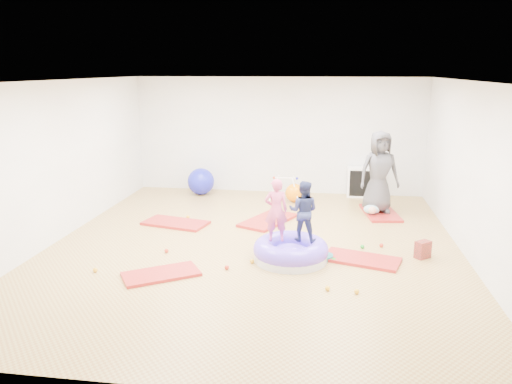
# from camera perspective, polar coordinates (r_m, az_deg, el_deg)

# --- Properties ---
(room) EXTENTS (7.01, 8.01, 2.81)m
(room) POSITION_cam_1_polar(r_m,az_deg,el_deg) (8.29, -0.30, 2.86)
(room) COLOR tan
(room) RESTS_ON ground
(gym_mat_front_left) EXTENTS (1.23, 1.07, 0.05)m
(gym_mat_front_left) POSITION_cam_1_polar(r_m,az_deg,el_deg) (7.64, -10.80, -9.20)
(gym_mat_front_left) COLOR maroon
(gym_mat_front_left) RESTS_ON ground
(gym_mat_mid_left) EXTENTS (1.36, 0.90, 0.05)m
(gym_mat_mid_left) POSITION_cam_1_polar(r_m,az_deg,el_deg) (9.99, -9.18, -3.52)
(gym_mat_mid_left) COLOR maroon
(gym_mat_mid_left) RESTS_ON ground
(gym_mat_center_back) EXTENTS (1.16, 1.47, 0.05)m
(gym_mat_center_back) POSITION_cam_1_polar(r_m,az_deg,el_deg) (10.03, 1.40, -3.25)
(gym_mat_center_back) COLOR maroon
(gym_mat_center_back) RESTS_ON ground
(gym_mat_right) EXTENTS (1.31, 0.91, 0.05)m
(gym_mat_right) POSITION_cam_1_polar(r_m,az_deg,el_deg) (8.23, 11.96, -7.53)
(gym_mat_right) COLOR maroon
(gym_mat_right) RESTS_ON ground
(gym_mat_rear_right) EXTENTS (0.82, 1.35, 0.05)m
(gym_mat_rear_right) POSITION_cam_1_polar(r_m,az_deg,el_deg) (10.86, 14.01, -2.33)
(gym_mat_rear_right) COLOR maroon
(gym_mat_rear_right) RESTS_ON ground
(inflatable_cushion) EXTENTS (1.21, 1.21, 0.38)m
(inflatable_cushion) POSITION_cam_1_polar(r_m,az_deg,el_deg) (8.05, 3.99, -6.79)
(inflatable_cushion) COLOR silver
(inflatable_cushion) RESTS_ON ground
(child_pink) EXTENTS (0.41, 0.31, 1.02)m
(child_pink) POSITION_cam_1_polar(r_m,az_deg,el_deg) (7.90, 2.31, -1.73)
(child_pink) COLOR #D74F7E
(child_pink) RESTS_ON inflatable_cushion
(child_navy) EXTENTS (0.53, 0.44, 0.98)m
(child_navy) POSITION_cam_1_polar(r_m,az_deg,el_deg) (7.94, 5.44, -1.84)
(child_navy) COLOR navy
(child_navy) RESTS_ON inflatable_cushion
(adult_caregiver) EXTENTS (0.95, 0.74, 1.71)m
(adult_caregiver) POSITION_cam_1_polar(r_m,az_deg,el_deg) (10.66, 13.89, 2.25)
(adult_caregiver) COLOR #414045
(adult_caregiver) RESTS_ON gym_mat_rear_right
(infant) EXTENTS (0.33, 0.34, 0.20)m
(infant) POSITION_cam_1_polar(r_m,az_deg,el_deg) (10.60, 13.09, -1.96)
(infant) COLOR #97BFCC
(infant) RESTS_ON gym_mat_rear_right
(ball_pit_balls) EXTENTS (4.46, 3.14, 0.07)m
(ball_pit_balls) POSITION_cam_1_polar(r_m,az_deg,el_deg) (8.10, 1.25, -7.49)
(ball_pit_balls) COLOR red
(ball_pit_balls) RESTS_ON ground
(exercise_ball_blue) EXTENTS (0.65, 0.65, 0.65)m
(exercise_ball_blue) POSITION_cam_1_polar(r_m,az_deg,el_deg) (12.18, -6.31, 1.21)
(exercise_ball_blue) COLOR #1A1EC6
(exercise_ball_blue) RESTS_ON ground
(exercise_ball_orange) EXTENTS (0.43, 0.43, 0.43)m
(exercise_ball_orange) POSITION_cam_1_polar(r_m,az_deg,el_deg) (11.49, 4.42, -0.09)
(exercise_ball_orange) COLOR orange
(exercise_ball_orange) RESTS_ON ground
(infant_play_gym) EXTENTS (0.72, 0.68, 0.55)m
(infant_play_gym) POSITION_cam_1_polar(r_m,az_deg,el_deg) (11.56, 3.37, 0.79)
(infant_play_gym) COLOR white
(infant_play_gym) RESTS_ON ground
(cube_shelf) EXTENTS (0.71, 0.35, 0.71)m
(cube_shelf) POSITION_cam_1_polar(r_m,az_deg,el_deg) (12.15, 12.05, 1.11)
(cube_shelf) COLOR white
(cube_shelf) RESTS_ON ground
(balance_disc) EXTENTS (0.32, 0.32, 0.07)m
(balance_disc) POSITION_cam_1_polar(r_m,az_deg,el_deg) (8.20, 7.67, -7.34)
(balance_disc) COLOR #167176
(balance_disc) RESTS_ON ground
(backpack) EXTENTS (0.29, 0.27, 0.29)m
(backpack) POSITION_cam_1_polar(r_m,az_deg,el_deg) (8.56, 18.53, -6.26)
(backpack) COLOR red
(backpack) RESTS_ON ground
(yellow_toy) EXTENTS (0.20, 0.20, 0.03)m
(yellow_toy) POSITION_cam_1_polar(r_m,az_deg,el_deg) (7.80, -12.31, -8.86)
(yellow_toy) COLOR gold
(yellow_toy) RESTS_ON ground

